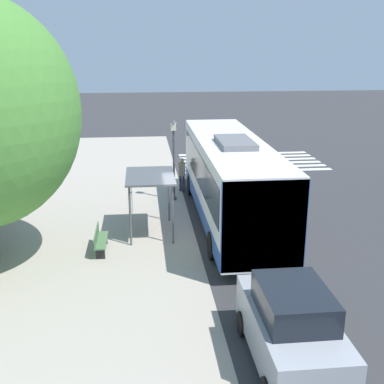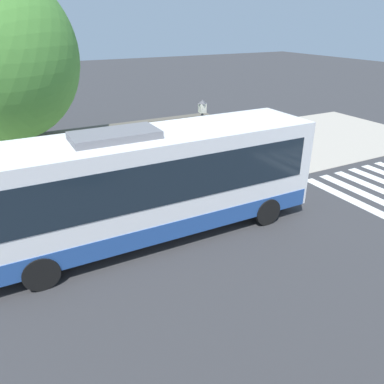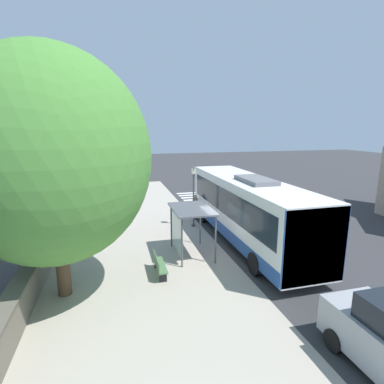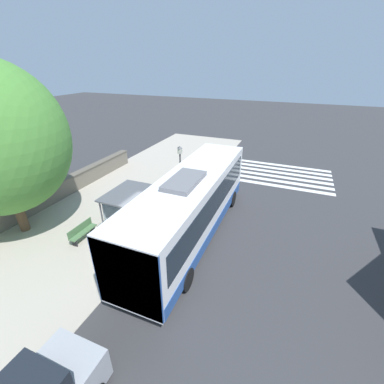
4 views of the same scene
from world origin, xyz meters
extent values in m
plane|color=#353538|center=(0.00, 0.00, 0.00)|extent=(120.00, 120.00, 0.00)
cube|color=#ADA393|center=(-4.50, 0.00, 0.01)|extent=(9.00, 44.00, 0.02)
cube|color=silver|center=(5.00, 10.18, 0.00)|extent=(9.00, 0.50, 0.01)
cube|color=silver|center=(5.00, 11.13, 0.00)|extent=(9.00, 0.50, 0.01)
cube|color=silver|center=(5.00, 12.08, 0.00)|extent=(9.00, 0.50, 0.01)
cube|color=silver|center=(5.00, 13.03, 0.00)|extent=(9.00, 0.50, 0.01)
cube|color=silver|center=(5.00, 13.98, 0.00)|extent=(9.00, 0.50, 0.01)
cube|color=silver|center=(5.00, 14.93, 0.00)|extent=(9.00, 0.50, 0.01)
cube|color=#6B6356|center=(-8.55, 0.00, 0.59)|extent=(0.50, 20.00, 1.18)
cube|color=#5B5449|center=(-8.55, 0.00, 1.22)|extent=(0.60, 20.00, 0.08)
cube|color=white|center=(1.63, 1.79, 1.99)|extent=(2.64, 11.59, 3.09)
cube|color=black|center=(1.63, 1.79, 2.39)|extent=(2.68, 10.66, 1.36)
cube|color=#264C93|center=(1.63, 1.79, 0.76)|extent=(2.68, 11.35, 0.62)
cube|color=#264C93|center=(1.63, -3.97, 1.99)|extent=(2.68, 0.06, 2.96)
cube|color=black|center=(1.63, 7.55, 3.23)|extent=(1.98, 0.08, 0.43)
cube|color=slate|center=(1.63, 0.92, 3.65)|extent=(1.32, 2.55, 0.22)
cylinder|color=black|center=(0.39, 5.85, 0.50)|extent=(0.30, 1.00, 1.00)
cylinder|color=black|center=(2.87, 5.85, 0.50)|extent=(0.30, 1.00, 1.00)
cylinder|color=black|center=(0.39, -1.80, 0.50)|extent=(0.30, 1.00, 1.00)
cylinder|color=black|center=(2.87, -1.80, 0.50)|extent=(0.30, 1.00, 1.00)
cylinder|color=#515459|center=(-0.93, -0.34, 1.17)|extent=(0.08, 0.08, 2.34)
cylinder|color=#515459|center=(-0.93, 2.15, 1.17)|extent=(0.08, 0.08, 2.34)
cylinder|color=#515459|center=(-2.52, -0.34, 1.17)|extent=(0.08, 0.08, 2.34)
cylinder|color=#515459|center=(-2.52, 2.15, 1.17)|extent=(0.08, 0.08, 2.34)
cube|color=#515459|center=(-1.73, 0.90, 2.38)|extent=(1.89, 2.79, 0.08)
cube|color=silver|center=(-2.50, 0.90, 1.29)|extent=(0.03, 2.25, 1.87)
cylinder|color=#2D3347|center=(-0.09, 6.46, 0.42)|extent=(0.12, 0.12, 0.85)
cylinder|color=#2D3347|center=(0.07, 6.46, 0.42)|extent=(0.12, 0.12, 0.85)
cube|color=gray|center=(-0.01, 6.46, 1.19)|extent=(0.34, 0.22, 0.69)
sphere|color=tan|center=(-0.01, 6.46, 1.65)|extent=(0.23, 0.23, 0.23)
cube|color=#4C7247|center=(-3.59, -0.79, 0.45)|extent=(0.40, 1.67, 0.06)
cube|color=#4C7247|center=(-3.76, -0.79, 0.68)|extent=(0.04, 1.67, 0.40)
cube|color=black|center=(-3.59, -1.46, 0.23)|extent=(0.32, 0.06, 0.45)
cube|color=black|center=(-3.59, -0.12, 0.23)|extent=(0.32, 0.06, 0.45)
cylinder|color=#4C4C51|center=(-0.51, 5.07, 0.08)|extent=(0.24, 0.24, 0.16)
cylinder|color=#4C4C51|center=(-0.51, 5.07, 1.72)|extent=(0.10, 0.10, 3.44)
cube|color=silver|center=(-0.51, 5.07, 3.61)|extent=(0.24, 0.24, 0.35)
pyramid|color=#4C4C51|center=(-0.51, 5.07, 3.86)|extent=(0.28, 0.28, 0.14)
cylinder|color=brown|center=(-7.35, -1.39, 1.67)|extent=(0.50, 0.50, 3.35)
ellipsoid|color=#4C8C38|center=(-7.35, -1.39, 5.23)|extent=(6.84, 6.84, 7.53)
cylinder|color=black|center=(0.49, -6.52, 0.32)|extent=(0.22, 0.64, 0.64)
cylinder|color=black|center=(2.18, -6.52, 0.32)|extent=(0.22, 0.64, 0.64)
camera|label=1|loc=(-2.00, -17.35, 7.34)|focal=45.00mm
camera|label=2|loc=(12.09, -2.05, 6.72)|focal=35.00mm
camera|label=3|loc=(-5.34, -12.66, 6.26)|focal=28.00mm
camera|label=4|loc=(6.09, -9.02, 8.56)|focal=24.00mm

